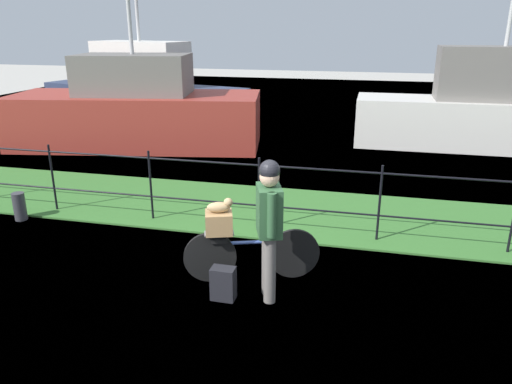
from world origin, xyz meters
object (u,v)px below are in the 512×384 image
object	(u,v)px
moored_boat_near	(495,113)
moored_boat_mid	(143,95)
moored_boat_far	(137,112)
cyclist_person	(269,218)
mooring_bollard	(20,206)
wooden_crate	(219,223)
backpack_on_paving	(223,284)
terrier_dog	(220,206)
bicycle_main	(251,254)

from	to	relation	value
moored_boat_near	moored_boat_mid	bearing A→B (deg)	175.49
moored_boat_far	moored_boat_near	bearing A→B (deg)	11.24
cyclist_person	mooring_bollard	distance (m)	4.77
wooden_crate	backpack_on_paving	distance (m)	0.74
terrier_dog	moored_boat_near	size ratio (longest dim) A/B	0.05
wooden_crate	moored_boat_near	distance (m)	9.51
bicycle_main	mooring_bollard	world-z (taller)	bicycle_main
backpack_on_paving	moored_boat_near	bearing A→B (deg)	62.70
terrier_dog	backpack_on_paving	xyz separation A→B (m)	(0.14, -0.41, -0.80)
terrier_dog	moored_boat_far	xyz separation A→B (m)	(-4.32, 6.44, -0.10)
wooden_crate	moored_boat_far	bearing A→B (deg)	123.65
moored_boat_far	bicycle_main	bearing A→B (deg)	-53.61
backpack_on_paving	moored_boat_near	distance (m)	9.81
bicycle_main	moored_boat_mid	world-z (taller)	moored_boat_mid
bicycle_main	cyclist_person	distance (m)	0.81
terrier_dog	cyclist_person	world-z (taller)	cyclist_person
cyclist_person	moored_boat_mid	size ratio (longest dim) A/B	0.24
mooring_bollard	moored_boat_far	size ratio (longest dim) A/B	0.07
wooden_crate	moored_boat_far	world-z (taller)	moored_boat_far
wooden_crate	mooring_bollard	world-z (taller)	wooden_crate
cyclist_person	bicycle_main	bearing A→B (deg)	129.79
bicycle_main	moored_boat_far	distance (m)	7.87
terrier_dog	mooring_bollard	distance (m)	4.08
terrier_dog	moored_boat_mid	xyz separation A→B (m)	(-5.39, 9.03, -0.05)
bicycle_main	wooden_crate	distance (m)	0.59
moored_boat_mid	moored_boat_far	xyz separation A→B (m)	(1.07, -2.59, -0.05)
bicycle_main	cyclist_person	bearing A→B (deg)	-50.21
wooden_crate	cyclist_person	size ratio (longest dim) A/B	0.19
moored_boat_near	moored_boat_mid	xyz separation A→B (m)	(-10.11, 0.80, 0.01)
moored_boat_mid	backpack_on_paving	bearing A→B (deg)	-59.65
mooring_bollard	moored_boat_mid	distance (m)	8.05
terrier_dog	mooring_bollard	bearing A→B (deg)	163.17
moored_boat_mid	wooden_crate	bearing A→B (deg)	-59.32
bicycle_main	backpack_on_paving	xyz separation A→B (m)	(-0.20, -0.53, -0.15)
terrier_dog	moored_boat_mid	world-z (taller)	moored_boat_mid
bicycle_main	backpack_on_paving	bearing A→B (deg)	-110.30
backpack_on_paving	moored_boat_mid	xyz separation A→B (m)	(-5.53, 9.45, 0.75)
bicycle_main	moored_boat_mid	size ratio (longest dim) A/B	0.23
wooden_crate	terrier_dog	bearing A→B (deg)	19.19
moored_boat_near	moored_boat_far	size ratio (longest dim) A/B	1.04
cyclist_person	mooring_bollard	size ratio (longest dim) A/B	3.62
bicycle_main	wooden_crate	bearing A→B (deg)	-160.81
moored_boat_far	backpack_on_paving	bearing A→B (deg)	-56.94
moored_boat_mid	mooring_bollard	bearing A→B (deg)	-78.87
bicycle_main	terrier_dog	xyz separation A→B (m)	(-0.34, -0.12, 0.65)
backpack_on_paving	wooden_crate	bearing A→B (deg)	113.08
bicycle_main	moored_boat_far	size ratio (longest dim) A/B	0.24
cyclist_person	moored_boat_mid	bearing A→B (deg)	123.03
moored_boat_near	cyclist_person	bearing A→B (deg)	-115.63
wooden_crate	terrier_dog	world-z (taller)	terrier_dog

